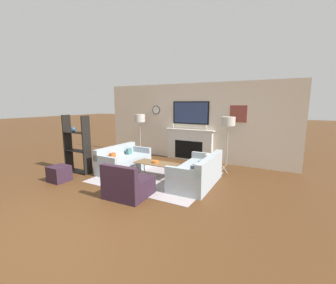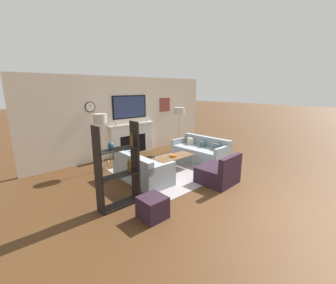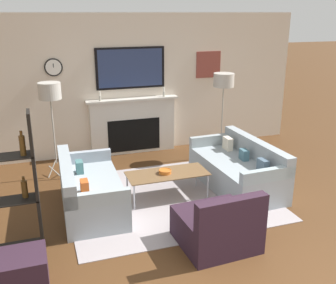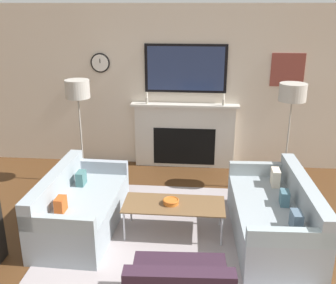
{
  "view_description": "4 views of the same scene",
  "coord_description": "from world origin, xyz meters",
  "px_view_note": "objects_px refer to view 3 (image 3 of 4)",
  "views": [
    {
      "loc": [
        3.16,
        -2.25,
        2.02
      ],
      "look_at": [
        0.19,
        3.09,
        0.96
      ],
      "focal_mm": 24.0,
      "sensor_mm": 36.0,
      "label": 1
    },
    {
      "loc": [
        -4.35,
        -1.62,
        2.31
      ],
      "look_at": [
        -0.12,
        2.98,
        0.82
      ],
      "focal_mm": 24.0,
      "sensor_mm": 36.0,
      "label": 2
    },
    {
      "loc": [
        -1.76,
        -2.36,
        2.7
      ],
      "look_at": [
        0.13,
        3.21,
        0.75
      ],
      "focal_mm": 42.0,
      "sensor_mm": 36.0,
      "label": 3
    },
    {
      "loc": [
        0.29,
        -1.39,
        2.67
      ],
      "look_at": [
        -0.13,
        3.29,
        1.03
      ],
      "focal_mm": 42.0,
      "sensor_mm": 36.0,
      "label": 4
    }
  ],
  "objects_px": {
    "couch_left": "(89,192)",
    "ottoman": "(25,272)",
    "decorative_bowl": "(165,171)",
    "floor_lamp_left": "(50,93)",
    "armchair": "(217,227)",
    "floor_lamp_right": "(224,81)",
    "couch_right": "(238,170)",
    "coffee_table": "(167,175)"
  },
  "relations": [
    {
      "from": "floor_lamp_right",
      "to": "couch_right",
      "type": "bearing_deg",
      "value": -104.9
    },
    {
      "from": "couch_left",
      "to": "coffee_table",
      "type": "bearing_deg",
      "value": -0.17
    },
    {
      "from": "floor_lamp_left",
      "to": "ottoman",
      "type": "distance_m",
      "value": 3.2
    },
    {
      "from": "couch_left",
      "to": "floor_lamp_left",
      "type": "xyz_separation_m",
      "value": [
        -0.36,
        1.37,
        1.19
      ]
    },
    {
      "from": "floor_lamp_right",
      "to": "ottoman",
      "type": "relative_size",
      "value": 3.61
    },
    {
      "from": "couch_left",
      "to": "ottoman",
      "type": "relative_size",
      "value": 3.65
    },
    {
      "from": "coffee_table",
      "to": "armchair",
      "type": "bearing_deg",
      "value": -83.77
    },
    {
      "from": "decorative_bowl",
      "to": "ottoman",
      "type": "bearing_deg",
      "value": -142.63
    },
    {
      "from": "couch_right",
      "to": "coffee_table",
      "type": "distance_m",
      "value": 1.21
    },
    {
      "from": "armchair",
      "to": "floor_lamp_right",
      "type": "distance_m",
      "value": 3.37
    },
    {
      "from": "couch_left",
      "to": "ottoman",
      "type": "xyz_separation_m",
      "value": [
        -0.86,
        -1.53,
        -0.07
      ]
    },
    {
      "from": "armchair",
      "to": "coffee_table",
      "type": "xyz_separation_m",
      "value": [
        -0.16,
        1.43,
        0.13
      ]
    },
    {
      "from": "couch_right",
      "to": "couch_left",
      "type": "bearing_deg",
      "value": -179.98
    },
    {
      "from": "armchair",
      "to": "floor_lamp_left",
      "type": "relative_size",
      "value": 0.55
    },
    {
      "from": "coffee_table",
      "to": "floor_lamp_right",
      "type": "bearing_deg",
      "value": 41.17
    },
    {
      "from": "couch_right",
      "to": "floor_lamp_right",
      "type": "height_order",
      "value": "floor_lamp_right"
    },
    {
      "from": "ottoman",
      "to": "coffee_table",
      "type": "bearing_deg",
      "value": 36.88
    },
    {
      "from": "armchair",
      "to": "decorative_bowl",
      "type": "height_order",
      "value": "armchair"
    },
    {
      "from": "couch_left",
      "to": "armchair",
      "type": "height_order",
      "value": "armchair"
    },
    {
      "from": "couch_left",
      "to": "floor_lamp_left",
      "type": "relative_size",
      "value": 1.01
    },
    {
      "from": "coffee_table",
      "to": "decorative_bowl",
      "type": "height_order",
      "value": "decorative_bowl"
    },
    {
      "from": "couch_left",
      "to": "decorative_bowl",
      "type": "xyz_separation_m",
      "value": [
        1.14,
        -0.0,
        0.16
      ]
    },
    {
      "from": "armchair",
      "to": "couch_right",
      "type": "bearing_deg",
      "value": 53.78
    },
    {
      "from": "decorative_bowl",
      "to": "floor_lamp_left",
      "type": "distance_m",
      "value": 2.28
    },
    {
      "from": "armchair",
      "to": "floor_lamp_right",
      "type": "height_order",
      "value": "floor_lamp_right"
    },
    {
      "from": "armchair",
      "to": "floor_lamp_left",
      "type": "xyz_separation_m",
      "value": [
        -1.69,
        2.8,
        1.22
      ]
    },
    {
      "from": "coffee_table",
      "to": "floor_lamp_right",
      "type": "height_order",
      "value": "floor_lamp_right"
    },
    {
      "from": "couch_right",
      "to": "decorative_bowl",
      "type": "bearing_deg",
      "value": -179.81
    },
    {
      "from": "floor_lamp_left",
      "to": "decorative_bowl",
      "type": "bearing_deg",
      "value": -42.37
    },
    {
      "from": "armchair",
      "to": "couch_left",
      "type": "bearing_deg",
      "value": 132.94
    },
    {
      "from": "decorative_bowl",
      "to": "couch_right",
      "type": "bearing_deg",
      "value": 0.19
    },
    {
      "from": "floor_lamp_right",
      "to": "couch_left",
      "type": "bearing_deg",
      "value": -153.5
    },
    {
      "from": "couch_left",
      "to": "ottoman",
      "type": "distance_m",
      "value": 1.76
    },
    {
      "from": "floor_lamp_right",
      "to": "armchair",
      "type": "bearing_deg",
      "value": -116.78
    },
    {
      "from": "decorative_bowl",
      "to": "ottoman",
      "type": "relative_size",
      "value": 0.43
    },
    {
      "from": "decorative_bowl",
      "to": "ottoman",
      "type": "xyz_separation_m",
      "value": [
        -2.0,
        -1.53,
        -0.23
      ]
    },
    {
      "from": "coffee_table",
      "to": "floor_lamp_left",
      "type": "distance_m",
      "value": 2.33
    },
    {
      "from": "couch_right",
      "to": "armchair",
      "type": "xyz_separation_m",
      "value": [
        -1.05,
        -1.43,
        -0.03
      ]
    },
    {
      "from": "floor_lamp_left",
      "to": "floor_lamp_right",
      "type": "distance_m",
      "value": 3.11
    },
    {
      "from": "ottoman",
      "to": "couch_right",
      "type": "bearing_deg",
      "value": 25.31
    },
    {
      "from": "coffee_table",
      "to": "decorative_bowl",
      "type": "xyz_separation_m",
      "value": [
        -0.04,
        0.0,
        0.06
      ]
    },
    {
      "from": "floor_lamp_right",
      "to": "floor_lamp_left",
      "type": "bearing_deg",
      "value": 180.0
    }
  ]
}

